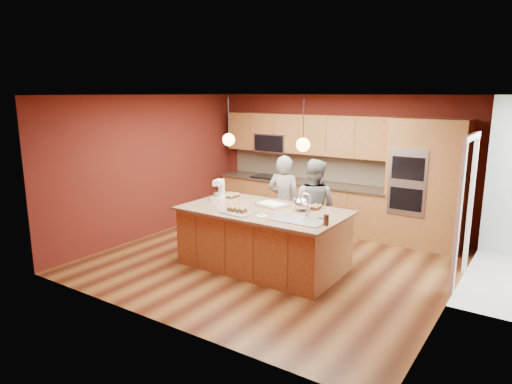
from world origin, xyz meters
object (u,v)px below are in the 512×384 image
Objects in this scene: person_right at (313,207)px; stand_mixer at (218,191)px; person_left at (284,202)px; mixing_bowl at (302,204)px; island at (264,238)px.

stand_mixer is (-1.38, -0.84, 0.27)m from person_right.
person_left is 6.67× the size of mixing_bowl.
person_left is 1.19m from stand_mixer.
stand_mixer is at bearing -174.81° from mixing_bowl.
mixing_bowl is at bearing 127.91° from person_left.
island is 0.81m from mixing_bowl.
person_left is at bearing 135.90° from mixing_bowl.
mixing_bowl is at bearing 98.70° from person_right.
stand_mixer reaches higher than mixing_bowl.
person_right is at bearing 17.40° from stand_mixer.
person_left is 0.58m from person_right.
island is at bearing 94.42° from person_left.
stand_mixer is 1.36× the size of mixing_bowl.
island is 1.10m from person_right.
person_right is at bearing 172.01° from person_left.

